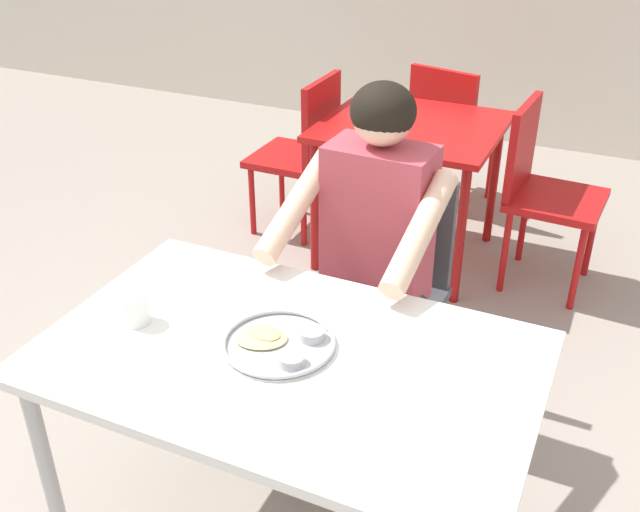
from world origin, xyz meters
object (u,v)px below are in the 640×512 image
(table_foreground, at_px, (288,375))
(table_background_red, at_px, (411,141))
(chair_foreground, at_px, (389,276))
(chair_red_far, at_px, (450,126))
(chair_red_right, at_px, (541,183))
(chair_red_left, at_px, (305,146))
(thali_tray, at_px, (280,343))
(drinking_cup, at_px, (135,307))
(diner_foreground, at_px, (367,244))

(table_foreground, height_order, table_background_red, table_foreground)
(chair_foreground, xyz_separation_m, chair_red_far, (-0.26, 1.73, -0.02))
(table_background_red, xyz_separation_m, chair_red_right, (0.63, 0.01, -0.11))
(chair_foreground, distance_m, table_background_red, 1.10)
(chair_foreground, height_order, table_background_red, chair_foreground)
(table_foreground, bearing_deg, chair_red_left, 114.49)
(thali_tray, xyz_separation_m, chair_red_right, (0.37, 1.88, -0.24))
(table_background_red, xyz_separation_m, chair_red_far, (0.01, 0.68, -0.14))
(drinking_cup, relative_size, chair_red_far, 0.11)
(table_background_red, xyz_separation_m, chair_red_left, (-0.59, 0.04, -0.13))
(drinking_cup, bearing_deg, chair_red_far, 86.45)
(chair_red_right, height_order, chair_red_far, chair_red_right)
(thali_tray, relative_size, chair_red_far, 0.36)
(chair_red_far, bearing_deg, diner_foreground, -82.66)
(chair_red_right, bearing_deg, table_background_red, -178.68)
(chair_foreground, distance_m, chair_red_left, 1.40)
(thali_tray, xyz_separation_m, table_background_red, (-0.26, 1.87, -0.13))
(chair_red_left, height_order, chair_red_right, chair_red_right)
(table_foreground, relative_size, chair_foreground, 1.45)
(table_foreground, bearing_deg, thali_tray, 151.74)
(drinking_cup, distance_m, table_background_red, 1.94)
(drinking_cup, xyz_separation_m, chair_red_right, (0.78, 1.94, -0.27))
(chair_foreground, bearing_deg, table_foreground, -89.12)
(table_background_red, bearing_deg, diner_foreground, -78.22)
(chair_foreground, distance_m, diner_foreground, 0.32)
(table_foreground, relative_size, chair_red_far, 1.52)
(table_foreground, xyz_separation_m, chair_red_left, (-0.88, 1.93, -0.17))
(chair_foreground, bearing_deg, chair_red_left, 128.22)
(table_foreground, xyz_separation_m, chair_foreground, (-0.01, 0.83, -0.16))
(chair_red_left, bearing_deg, chair_red_right, -1.38)
(chair_red_left, xyz_separation_m, chair_red_far, (0.61, 0.64, -0.00))
(chair_red_left, relative_size, chair_red_far, 1.03)
(diner_foreground, relative_size, chair_red_right, 1.43)
(table_foreground, xyz_separation_m, chair_red_far, (-0.27, 2.56, -0.18))
(chair_foreground, xyz_separation_m, table_background_red, (-0.27, 1.05, 0.11))
(chair_foreground, bearing_deg, drinking_cup, -115.73)
(chair_foreground, relative_size, chair_red_left, 1.02)
(thali_tray, xyz_separation_m, diner_foreground, (0.01, 0.60, -0.00))
(chair_red_left, xyz_separation_m, chair_red_right, (1.22, -0.03, 0.02))
(chair_red_far, bearing_deg, chair_red_right, -47.14)
(chair_foreground, relative_size, diner_foreground, 0.70)
(table_foreground, distance_m, thali_tray, 0.09)
(drinking_cup, relative_size, chair_red_right, 0.10)
(table_background_red, bearing_deg, chair_foreground, -75.48)
(thali_tray, bearing_deg, chair_red_far, 95.44)
(table_foreground, relative_size, chair_red_right, 1.44)
(thali_tray, relative_size, chair_red_left, 0.35)
(chair_foreground, bearing_deg, thali_tray, -91.19)
(diner_foreground, distance_m, chair_red_left, 1.59)
(table_foreground, bearing_deg, drinking_cup, -174.05)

